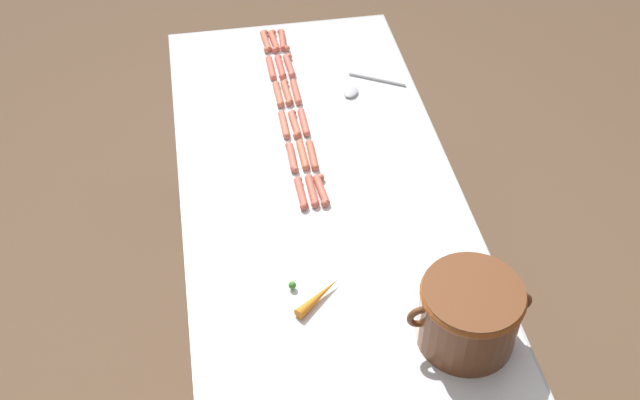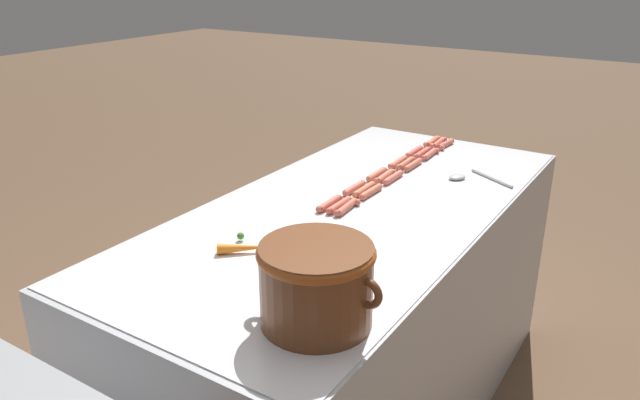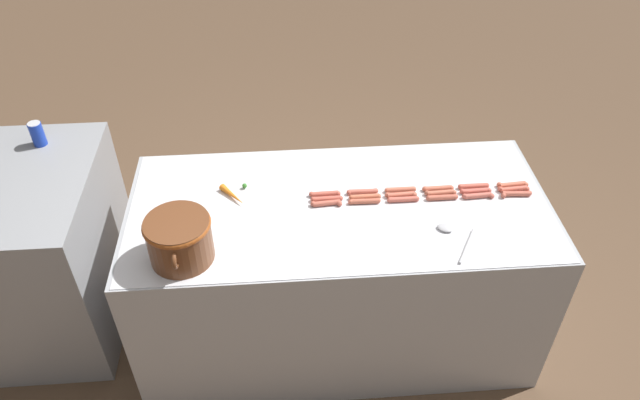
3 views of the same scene
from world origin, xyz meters
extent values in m
plane|color=brown|center=(0.00, 0.00, 0.00)|extent=(20.00, 20.00, 0.00)
cube|color=#ADAFB5|center=(0.00, 0.00, 0.45)|extent=(0.90, 1.94, 0.90)
cube|color=silver|center=(0.00, 0.00, 0.90)|extent=(0.88, 1.90, 0.00)
cylinder|color=#C25E4B|center=(0.00, -0.82, 0.91)|extent=(0.03, 0.13, 0.02)
sphere|color=#C25E4B|center=(0.00, -0.89, 0.91)|extent=(0.02, 0.02, 0.02)
sphere|color=#C25E4B|center=(-0.01, -0.76, 0.91)|extent=(0.02, 0.02, 0.02)
cylinder|color=#C56050|center=(0.00, -0.64, 0.91)|extent=(0.03, 0.13, 0.02)
sphere|color=#C56050|center=(-0.01, -0.71, 0.91)|extent=(0.02, 0.02, 0.02)
sphere|color=#C56050|center=(0.00, -0.58, 0.91)|extent=(0.02, 0.02, 0.02)
cylinder|color=#C05D48|center=(0.00, -0.48, 0.91)|extent=(0.03, 0.13, 0.02)
sphere|color=#C05D48|center=(0.00, -0.54, 0.91)|extent=(0.02, 0.02, 0.02)
sphere|color=#C05D48|center=(0.00, -0.41, 0.91)|extent=(0.02, 0.02, 0.02)
cylinder|color=#CA604F|center=(0.00, -0.29, 0.91)|extent=(0.03, 0.13, 0.02)
sphere|color=#CA604F|center=(0.00, -0.36, 0.91)|extent=(0.02, 0.02, 0.02)
sphere|color=#CA604F|center=(0.00, -0.23, 0.91)|extent=(0.02, 0.02, 0.02)
cylinder|color=#C05F47|center=(0.00, -0.11, 0.91)|extent=(0.03, 0.13, 0.02)
sphere|color=#C05F47|center=(0.00, -0.18, 0.91)|extent=(0.02, 0.02, 0.02)
sphere|color=#C05F47|center=(0.00, -0.05, 0.91)|extent=(0.02, 0.02, 0.02)
cylinder|color=#C15D4A|center=(0.00, 0.06, 0.91)|extent=(0.03, 0.13, 0.02)
sphere|color=#C15D4A|center=(-0.01, 0.00, 0.91)|extent=(0.02, 0.02, 0.02)
sphere|color=#C15D4A|center=(0.00, 0.12, 0.91)|extent=(0.02, 0.02, 0.02)
cylinder|color=#CD5E4B|center=(0.03, -0.82, 0.91)|extent=(0.03, 0.13, 0.02)
sphere|color=#CD5E4B|center=(0.03, -0.89, 0.91)|extent=(0.02, 0.02, 0.02)
sphere|color=#CD5E4B|center=(0.04, -0.76, 0.91)|extent=(0.02, 0.02, 0.02)
cylinder|color=#CB5A4D|center=(0.03, -0.64, 0.91)|extent=(0.03, 0.13, 0.02)
sphere|color=#CB5A4D|center=(0.03, -0.70, 0.91)|extent=(0.02, 0.02, 0.02)
sphere|color=#CB5A4D|center=(0.04, -0.58, 0.91)|extent=(0.02, 0.02, 0.02)
cylinder|color=#BF654B|center=(0.03, -0.48, 0.91)|extent=(0.03, 0.13, 0.02)
sphere|color=#BF654B|center=(0.03, -0.54, 0.91)|extent=(0.02, 0.02, 0.02)
sphere|color=#BF654B|center=(0.04, -0.41, 0.91)|extent=(0.02, 0.02, 0.02)
cylinder|color=#C8654D|center=(0.03, -0.29, 0.91)|extent=(0.03, 0.13, 0.02)
sphere|color=#C8654D|center=(0.03, -0.35, 0.91)|extent=(0.02, 0.02, 0.02)
sphere|color=#C8654D|center=(0.04, -0.23, 0.91)|extent=(0.02, 0.02, 0.02)
cylinder|color=#C66848|center=(0.03, -0.12, 0.91)|extent=(0.03, 0.13, 0.02)
sphere|color=#C66848|center=(0.03, -0.18, 0.91)|extent=(0.02, 0.02, 0.02)
sphere|color=#C66848|center=(0.03, -0.06, 0.91)|extent=(0.02, 0.02, 0.02)
cylinder|color=#C45A48|center=(0.03, 0.06, 0.91)|extent=(0.03, 0.13, 0.02)
sphere|color=#C45A48|center=(0.03, -0.01, 0.91)|extent=(0.02, 0.02, 0.02)
sphere|color=#C45A48|center=(0.03, 0.12, 0.91)|extent=(0.02, 0.02, 0.02)
cylinder|color=#CC654B|center=(0.07, -0.83, 0.91)|extent=(0.03, 0.13, 0.02)
sphere|color=#CC654B|center=(0.06, -0.89, 0.91)|extent=(0.02, 0.02, 0.02)
sphere|color=#CC654B|center=(0.07, -0.77, 0.91)|extent=(0.02, 0.02, 0.02)
cylinder|color=#CE5E4C|center=(0.07, -0.64, 0.91)|extent=(0.03, 0.13, 0.02)
sphere|color=#CE5E4C|center=(0.07, -0.71, 0.91)|extent=(0.02, 0.02, 0.02)
sphere|color=#CE5E4C|center=(0.07, -0.58, 0.91)|extent=(0.02, 0.02, 0.02)
cylinder|color=#CB654C|center=(0.07, -0.47, 0.91)|extent=(0.03, 0.13, 0.02)
sphere|color=#CB654C|center=(0.06, -0.53, 0.91)|extent=(0.02, 0.02, 0.02)
sphere|color=#CB654C|center=(0.07, -0.41, 0.91)|extent=(0.02, 0.02, 0.02)
cylinder|color=#C6664D|center=(0.07, -0.29, 0.91)|extent=(0.02, 0.13, 0.02)
sphere|color=#C6664D|center=(0.07, -0.36, 0.91)|extent=(0.02, 0.02, 0.02)
sphere|color=#C6664D|center=(0.07, -0.23, 0.91)|extent=(0.02, 0.02, 0.02)
cylinder|color=#C7604F|center=(0.07, -0.12, 0.91)|extent=(0.03, 0.13, 0.02)
sphere|color=#C7604F|center=(0.07, -0.18, 0.91)|extent=(0.02, 0.02, 0.02)
sphere|color=#C7604F|center=(0.07, -0.05, 0.91)|extent=(0.02, 0.02, 0.02)
cylinder|color=#C25A48|center=(0.07, 0.06, 0.91)|extent=(0.03, 0.13, 0.02)
sphere|color=#C25A48|center=(0.06, 0.00, 0.91)|extent=(0.02, 0.02, 0.02)
sphere|color=#C25A48|center=(0.07, 0.12, 0.91)|extent=(0.02, 0.02, 0.02)
cylinder|color=brown|center=(-0.28, 0.68, 1.00)|extent=(0.26, 0.26, 0.20)
torus|color=#9E4A1B|center=(-0.28, 0.68, 1.08)|extent=(0.27, 0.27, 0.03)
torus|color=brown|center=(-0.41, 0.68, 1.02)|extent=(0.08, 0.02, 0.08)
torus|color=brown|center=(-0.15, 0.68, 1.02)|extent=(0.08, 0.02, 0.08)
cylinder|color=#B7B7BC|center=(-0.32, -0.51, 0.91)|extent=(0.20, 0.12, 0.01)
ellipsoid|color=#B7B7BC|center=(-0.20, -0.44, 0.91)|extent=(0.08, 0.09, 0.02)
cone|color=orange|center=(0.08, 0.49, 0.92)|extent=(0.15, 0.13, 0.03)
sphere|color=#387F2D|center=(0.15, 0.43, 0.92)|extent=(0.02, 0.02, 0.02)
camera|label=1|loc=(0.32, 1.85, 2.64)|focal=44.02mm
camera|label=2|loc=(-0.95, 1.71, 1.70)|focal=34.38mm
camera|label=3|loc=(-2.05, 0.24, 2.68)|focal=33.55mm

